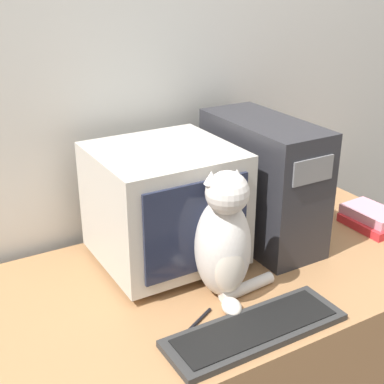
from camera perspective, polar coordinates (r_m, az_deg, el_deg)
The scene contains 8 objects.
wall_back at distance 1.80m, azimuth -5.39°, elevation 12.07°, with size 7.00×0.05×2.50m.
desk at distance 1.84m, azimuth 2.04°, elevation -18.66°, with size 1.63×0.77×0.74m.
crt_monitor at distance 1.60m, azimuth -2.92°, elevation -1.39°, with size 0.40×0.39×0.37m.
computer_tower at distance 1.75m, azimuth 7.49°, elevation 1.15°, with size 0.21×0.46×0.41m.
keyboard at distance 1.39m, azimuth 6.77°, elevation -14.37°, with size 0.48×0.16×0.02m.
cat at distance 1.44m, azimuth 3.47°, elevation -5.32°, with size 0.25×0.24×0.38m.
book_stack at distance 1.98m, azimuth 18.57°, elevation -2.67°, with size 0.15×0.21×0.06m.
pen at distance 1.41m, azimuth 0.52°, elevation -13.74°, with size 0.12×0.07×0.01m.
Camera 1 is at (-0.74, -0.76, 1.59)m, focal length 50.00 mm.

